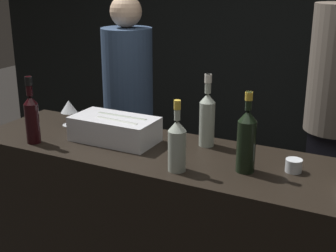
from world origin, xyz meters
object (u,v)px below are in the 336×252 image
at_px(candle_votive, 294,165).
at_px(red_wine_bottle_black_foil, 32,116).
at_px(champagne_bottle, 246,139).
at_px(wine_glass, 69,107).
at_px(ice_bin_with_bottles, 116,128).
at_px(rose_wine_bottle, 177,143).
at_px(white_wine_bottle, 207,117).
at_px(person_in_hoodie, 128,104).

xyz_separation_m(candle_votive, red_wine_bottle_black_foil, (-1.25, -0.23, 0.11)).
bearing_deg(candle_votive, champagne_bottle, -154.65).
bearing_deg(wine_glass, champagne_bottle, -8.47).
distance_m(candle_votive, red_wine_bottle_black_foil, 1.28).
bearing_deg(ice_bin_with_bottles, champagne_bottle, -5.29).
xyz_separation_m(ice_bin_with_bottles, rose_wine_bottle, (0.44, -0.19, 0.06)).
bearing_deg(wine_glass, white_wine_bottle, 3.98).
bearing_deg(white_wine_bottle, rose_wine_bottle, -89.13).
distance_m(ice_bin_with_bottles, candle_votive, 0.90).
bearing_deg(rose_wine_bottle, person_in_hoodie, 131.34).
bearing_deg(ice_bin_with_bottles, wine_glass, 165.61).
bearing_deg(white_wine_bottle, champagne_bottle, -38.63).
bearing_deg(champagne_bottle, white_wine_bottle, 141.37).
distance_m(rose_wine_bottle, champagne_bottle, 0.30).
height_order(rose_wine_bottle, person_in_hoodie, person_in_hoodie).
bearing_deg(person_in_hoodie, ice_bin_with_bottles, -164.57).
bearing_deg(rose_wine_bottle, candle_votive, 25.53).
xyz_separation_m(ice_bin_with_bottles, champagne_bottle, (0.71, -0.07, 0.08)).
relative_size(ice_bin_with_bottles, white_wine_bottle, 1.20).
height_order(candle_votive, person_in_hoodie, person_in_hoodie).
xyz_separation_m(wine_glass, rose_wine_bottle, (0.81, -0.29, 0.02)).
distance_m(wine_glass, person_in_hoodie, 0.69).
bearing_deg(ice_bin_with_bottles, red_wine_bottle_black_foil, -149.43).
bearing_deg(red_wine_bottle_black_foil, candle_votive, 10.57).
bearing_deg(white_wine_bottle, red_wine_bottle_black_foil, -155.50).
distance_m(wine_glass, rose_wine_bottle, 0.86).
relative_size(champagne_bottle, person_in_hoodie, 0.21).
distance_m(champagne_bottle, person_in_hoodie, 1.40).
xyz_separation_m(rose_wine_bottle, champagne_bottle, (0.27, 0.13, 0.02)).
distance_m(ice_bin_with_bottles, rose_wine_bottle, 0.49).
relative_size(ice_bin_with_bottles, red_wine_bottle_black_foil, 1.27).
bearing_deg(red_wine_bottle_black_foil, ice_bin_with_bottles, 30.57).
xyz_separation_m(candle_votive, person_in_hoodie, (-1.30, 0.74, -0.07)).
xyz_separation_m(champagne_bottle, white_wine_bottle, (-0.27, 0.22, 0.00)).
distance_m(red_wine_bottle_black_foil, person_in_hoodie, 1.00).
bearing_deg(white_wine_bottle, ice_bin_with_bottles, -160.92).
distance_m(rose_wine_bottle, person_in_hoodie, 1.29).
bearing_deg(rose_wine_bottle, ice_bin_with_bottles, 156.40).
height_order(wine_glass, rose_wine_bottle, rose_wine_bottle).
bearing_deg(red_wine_bottle_black_foil, person_in_hoodie, 92.77).
bearing_deg(wine_glass, candle_votive, -3.21).
distance_m(rose_wine_bottle, red_wine_bottle_black_foil, 0.80).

